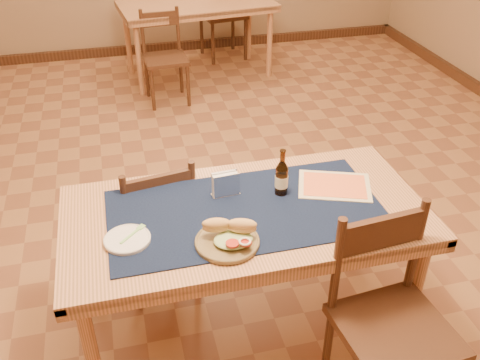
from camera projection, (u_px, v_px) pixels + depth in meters
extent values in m
cube|color=#9B6B44|center=(213.00, 235.00, 3.42)|extent=(6.00, 7.00, 0.02)
cylinder|color=tan|center=(93.00, 360.00, 2.17)|extent=(0.06, 0.06, 0.71)
cylinder|color=tan|center=(414.00, 297.00, 2.46)|extent=(0.06, 0.06, 0.71)
cylinder|color=tan|center=(91.00, 258.00, 2.69)|extent=(0.06, 0.06, 0.71)
cylinder|color=tan|center=(355.00, 216.00, 2.98)|extent=(0.06, 0.06, 0.71)
cube|color=tan|center=(245.00, 215.00, 2.37)|extent=(1.60, 0.80, 0.04)
cube|color=#0F1C39|center=(246.00, 210.00, 2.35)|extent=(1.20, 0.60, 0.01)
cube|color=#442818|center=(153.00, 48.00, 6.21)|extent=(6.00, 0.06, 0.10)
cylinder|color=tan|center=(139.00, 59.00, 5.04)|extent=(0.06, 0.06, 0.71)
cylinder|color=tan|center=(270.00, 43.00, 5.43)|extent=(0.06, 0.06, 0.71)
cylinder|color=tan|center=(128.00, 40.00, 5.50)|extent=(0.06, 0.06, 0.71)
cylinder|color=tan|center=(249.00, 27.00, 5.89)|extent=(0.06, 0.06, 0.71)
cube|color=tan|center=(197.00, 5.00, 5.26)|extent=(1.57, 0.90, 0.04)
cylinder|color=#442818|center=(178.00, 226.00, 3.14)|extent=(0.03, 0.03, 0.42)
cylinder|color=#442818|center=(122.00, 240.00, 3.03)|extent=(0.03, 0.03, 0.42)
cylinder|color=#442818|center=(196.00, 261.00, 2.89)|extent=(0.03, 0.03, 0.42)
cylinder|color=#442818|center=(136.00, 278.00, 2.78)|extent=(0.03, 0.03, 0.42)
cube|color=#442818|center=(155.00, 221.00, 2.85)|extent=(0.44, 0.44, 0.04)
cube|color=#442818|center=(159.00, 187.00, 2.53)|extent=(0.33, 0.08, 0.13)
cylinder|color=#442818|center=(193.00, 198.00, 2.65)|extent=(0.03, 0.03, 0.43)
cylinder|color=#442818|center=(127.00, 214.00, 2.54)|extent=(0.03, 0.03, 0.43)
cylinder|color=#442818|center=(327.00, 347.00, 2.37)|extent=(0.04, 0.04, 0.46)
cylinder|color=#442818|center=(399.00, 326.00, 2.48)|extent=(0.04, 0.04, 0.46)
cube|color=#442818|center=(395.00, 331.00, 2.15)|extent=(0.47, 0.47, 0.04)
cube|color=#442818|center=(382.00, 232.00, 2.11)|extent=(0.37, 0.07, 0.14)
cylinder|color=#442818|center=(337.00, 267.00, 2.12)|extent=(0.04, 0.04, 0.47)
cylinder|color=#442818|center=(416.00, 246.00, 2.23)|extent=(0.04, 0.04, 0.47)
cylinder|color=#442818|center=(153.00, 89.00, 4.82)|extent=(0.03, 0.03, 0.41)
cylinder|color=#442818|center=(188.00, 85.00, 4.91)|extent=(0.03, 0.03, 0.41)
cylinder|color=#442818|center=(147.00, 76.00, 5.09)|extent=(0.03, 0.03, 0.41)
cylinder|color=#442818|center=(181.00, 72.00, 5.17)|extent=(0.03, 0.03, 0.41)
cube|color=#442818|center=(166.00, 59.00, 4.88)|extent=(0.40, 0.40, 0.04)
cube|color=#442818|center=(159.00, 19.00, 4.85)|extent=(0.33, 0.04, 0.13)
cylinder|color=#442818|center=(142.00, 33.00, 4.87)|extent=(0.03, 0.03, 0.42)
cylinder|color=#442818|center=(178.00, 29.00, 4.95)|extent=(0.03, 0.03, 0.42)
cylinder|color=#442818|center=(233.00, 29.00, 6.20)|extent=(0.04, 0.04, 0.48)
cylinder|color=#442818|center=(202.00, 33.00, 6.08)|extent=(0.04, 0.04, 0.48)
cylinder|color=#442818|center=(246.00, 39.00, 5.90)|extent=(0.04, 0.04, 0.48)
cylinder|color=#442818|center=(213.00, 43.00, 5.78)|extent=(0.04, 0.04, 0.48)
cube|color=#442818|center=(223.00, 14.00, 5.86)|extent=(0.51, 0.51, 0.04)
cylinder|color=brown|center=(227.00, 242.00, 2.16)|extent=(0.26, 0.26, 0.02)
torus|color=brown|center=(227.00, 241.00, 2.15)|extent=(0.26, 0.26, 0.01)
ellipsoid|color=#ACC185|center=(233.00, 239.00, 2.14)|extent=(0.16, 0.13, 0.03)
ellipsoid|color=tan|center=(216.00, 225.00, 2.15)|extent=(0.12, 0.07, 0.06)
ellipsoid|color=tan|center=(242.00, 226.00, 2.15)|extent=(0.13, 0.08, 0.07)
cylinder|color=#AD2617|center=(232.00, 243.00, 2.09)|extent=(0.05, 0.05, 0.01)
cylinder|color=#AD2617|center=(246.00, 243.00, 2.09)|extent=(0.05, 0.05, 0.01)
torus|color=white|center=(245.00, 241.00, 2.08)|extent=(0.05, 0.05, 0.01)
cylinder|color=silver|center=(127.00, 239.00, 2.17)|extent=(0.19, 0.19, 0.01)
torus|color=silver|center=(127.00, 238.00, 2.17)|extent=(0.19, 0.19, 0.01)
cube|color=#8AD474|center=(130.00, 236.00, 2.18)|extent=(0.09, 0.08, 0.00)
cube|color=#8AD474|center=(141.00, 227.00, 2.23)|extent=(0.04, 0.04, 0.00)
cylinder|color=#46260C|center=(281.00, 181.00, 2.43)|extent=(0.06, 0.06, 0.13)
cone|color=#46260C|center=(282.00, 165.00, 2.38)|extent=(0.06, 0.06, 0.04)
cylinder|color=#46260C|center=(283.00, 157.00, 2.36)|extent=(0.02, 0.02, 0.05)
cylinder|color=#46260C|center=(283.00, 151.00, 2.34)|extent=(0.03, 0.03, 0.01)
cylinder|color=#FBF7C9|center=(281.00, 181.00, 2.43)|extent=(0.06, 0.06, 0.06)
cube|color=silver|center=(226.00, 194.00, 2.45)|extent=(0.13, 0.06, 0.00)
cube|color=silver|center=(227.00, 186.00, 2.41)|extent=(0.12, 0.01, 0.11)
cube|color=silver|center=(224.00, 181.00, 2.44)|extent=(0.12, 0.01, 0.11)
cube|color=white|center=(226.00, 184.00, 2.42)|extent=(0.12, 0.04, 0.10)
cube|color=teal|center=(227.00, 185.00, 2.41)|extent=(0.08, 0.01, 0.04)
cube|color=beige|center=(335.00, 186.00, 2.51)|extent=(0.40, 0.35, 0.00)
cube|color=orange|center=(335.00, 185.00, 2.51)|extent=(0.34, 0.29, 0.00)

